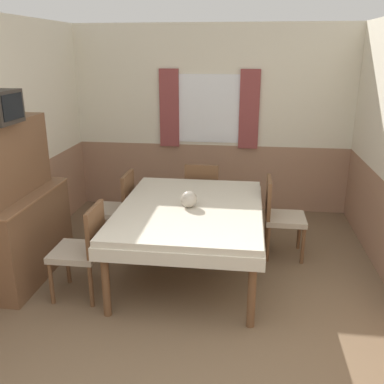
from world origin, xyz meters
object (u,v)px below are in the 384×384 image
(chair_left_near, at_px, (83,247))
(sideboard, at_px, (21,214))
(dining_table, at_px, (190,215))
(chair_right_far, at_px, (280,214))
(chair_head_window, at_px, (202,193))
(vase, at_px, (189,199))
(chair_left_far, at_px, (118,206))

(chair_left_near, xyz_separation_m, sideboard, (-0.75, 0.29, 0.18))
(dining_table, relative_size, chair_right_far, 2.09)
(chair_head_window, distance_m, vase, 1.24)
(chair_left_near, xyz_separation_m, vase, (0.93, 0.52, 0.34))
(dining_table, bearing_deg, chair_right_far, 30.56)
(chair_head_window, relative_size, sideboard, 0.56)
(sideboard, bearing_deg, chair_left_far, 47.34)
(chair_left_near, bearing_deg, chair_left_far, 0.00)
(chair_right_far, bearing_deg, sideboard, -72.78)
(dining_table, xyz_separation_m, chair_left_near, (-0.94, -0.55, -0.15))
(chair_left_far, xyz_separation_m, chair_right_far, (1.88, 0.00, 0.00))
(chair_right_far, relative_size, sideboard, 0.56)
(dining_table, xyz_separation_m, chair_head_window, (-0.00, 1.16, -0.15))
(chair_left_near, bearing_deg, sideboard, 68.62)
(sideboard, bearing_deg, chair_head_window, 40.14)
(vase, bearing_deg, chair_left_far, 147.64)
(dining_table, height_order, sideboard, sideboard)
(chair_left_near, distance_m, vase, 1.11)
(chair_right_far, relative_size, vase, 5.48)
(chair_left_far, relative_size, vase, 5.48)
(chair_right_far, distance_m, chair_left_near, 2.18)
(sideboard, relative_size, vase, 9.75)
(dining_table, relative_size, sideboard, 1.17)
(dining_table, distance_m, vase, 0.19)
(chair_left_far, xyz_separation_m, sideboard, (-0.75, -0.81, 0.18))
(chair_right_far, distance_m, sideboard, 2.75)
(chair_left_far, distance_m, chair_left_near, 1.11)
(chair_left_far, height_order, chair_left_near, same)
(chair_left_near, distance_m, sideboard, 0.83)
(chair_head_window, bearing_deg, chair_right_far, -33.01)
(chair_head_window, height_order, chair_right_far, same)
(chair_head_window, bearing_deg, vase, -90.48)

